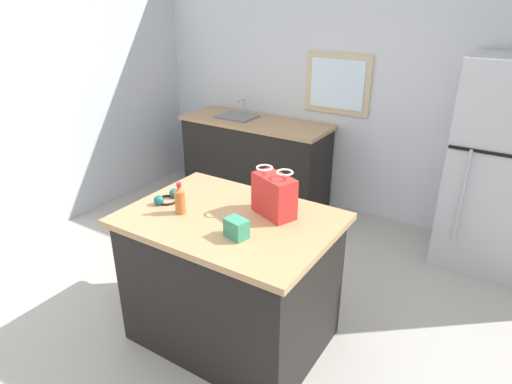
{
  "coord_description": "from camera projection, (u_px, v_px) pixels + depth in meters",
  "views": [
    {
      "loc": [
        1.28,
        -1.77,
        2.17
      ],
      "look_at": [
        -0.16,
        0.49,
        0.97
      ],
      "focal_mm": 31.4,
      "sensor_mm": 36.0,
      "label": 1
    }
  ],
  "objects": [
    {
      "name": "kitchen_island",
      "position": [
        231.0,
        279.0,
        2.91
      ],
      "size": [
        1.28,
        0.92,
        0.92
      ],
      "color": "black",
      "rests_on": "ground"
    },
    {
      "name": "small_box",
      "position": [
        236.0,
        228.0,
        2.47
      ],
      "size": [
        0.14,
        0.12,
        0.11
      ],
      "primitive_type": "cube",
      "rotation": [
        0.0,
        0.0,
        -0.24
      ],
      "color": "#388E66",
      "rests_on": "kitchen_island"
    },
    {
      "name": "shopping_bag",
      "position": [
        274.0,
        195.0,
        2.69
      ],
      "size": [
        0.31,
        0.24,
        0.3
      ],
      "color": "red",
      "rests_on": "kitchen_island"
    },
    {
      "name": "ear_defenders",
      "position": [
        167.0,
        198.0,
        2.91
      ],
      "size": [
        0.16,
        0.2,
        0.06
      ],
      "color": "black",
      "rests_on": "kitchen_island"
    },
    {
      "name": "sink_counter",
      "position": [
        255.0,
        160.0,
        4.95
      ],
      "size": [
        1.63,
        0.61,
        1.1
      ],
      "color": "black",
      "rests_on": "ground"
    },
    {
      "name": "back_wall",
      "position": [
        383.0,
        88.0,
        4.28
      ],
      "size": [
        5.24,
        0.13,
        2.65
      ],
      "color": "silver",
      "rests_on": "ground"
    },
    {
      "name": "refrigerator",
      "position": [
        502.0,
        168.0,
        3.59
      ],
      "size": [
        0.78,
        0.68,
        1.74
      ],
      "color": "#B7B7BC",
      "rests_on": "ground"
    },
    {
      "name": "bottle",
      "position": [
        180.0,
        200.0,
        2.73
      ],
      "size": [
        0.07,
        0.07,
        0.2
      ],
      "color": "#C66633",
      "rests_on": "kitchen_island"
    },
    {
      "name": "ground",
      "position": [
        236.0,
        361.0,
        2.88
      ],
      "size": [
        6.29,
        6.29,
        0.0
      ],
      "primitive_type": "plane",
      "color": "#ADA89E"
    }
  ]
}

